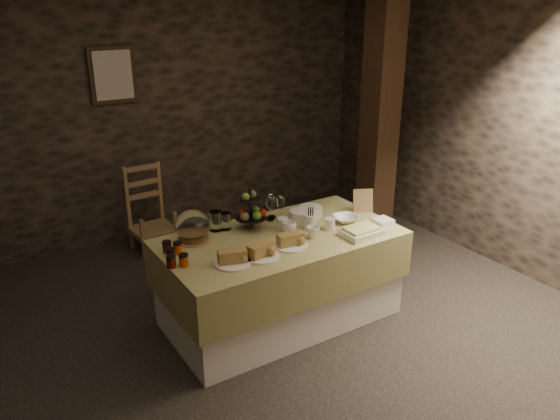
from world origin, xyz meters
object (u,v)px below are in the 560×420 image
timber_column (380,117)px  fruit_stand (252,213)px  buffet_table (280,272)px  chair (150,213)px

timber_column → fruit_stand: bearing=-160.4°
buffet_table → fruit_stand: (-0.11, 0.24, 0.45)m
timber_column → fruit_stand: size_ratio=7.36×
fruit_stand → buffet_table: bearing=-64.9°
buffet_table → timber_column: size_ratio=0.72×
timber_column → fruit_stand: (-1.93, -0.69, -0.42)m
timber_column → buffet_table: bearing=-152.8°
chair → timber_column: 2.58m
buffet_table → timber_column: (1.82, 0.93, 0.87)m
chair → fruit_stand: size_ratio=1.96×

